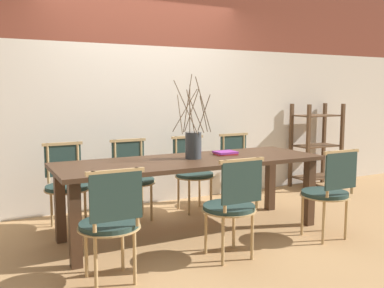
{
  "coord_description": "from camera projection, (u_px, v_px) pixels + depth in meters",
  "views": [
    {
      "loc": [
        -1.88,
        -3.68,
        1.41
      ],
      "look_at": [
        0.0,
        0.0,
        0.89
      ],
      "focal_mm": 40.0,
      "sensor_mm": 36.0,
      "label": 1
    }
  ],
  "objects": [
    {
      "name": "chair_near_center",
      "position": [
        329.0,
        190.0,
        4.04
      ],
      "size": [
        0.46,
        0.46,
        0.87
      ],
      "color": "#233833",
      "rests_on": "ground_plane"
    },
    {
      "name": "chair_far_left",
      "position": [
        133.0,
        176.0,
        4.71
      ],
      "size": [
        0.46,
        0.46,
        0.87
      ],
      "rotation": [
        0.0,
        0.0,
        3.14
      ],
      "color": "#233833",
      "rests_on": "ground_plane"
    },
    {
      "name": "book_stack",
      "position": [
        225.0,
        153.0,
        4.48
      ],
      "size": [
        0.24,
        0.2,
        0.03
      ],
      "color": "maroon",
      "rests_on": "dining_table"
    },
    {
      "name": "vase_centerpiece",
      "position": [
        193.0,
        144.0,
        4.2
      ],
      "size": [
        0.36,
        0.36,
        0.83
      ],
      "color": "#33383D",
      "rests_on": "dining_table"
    },
    {
      "name": "shelving_rack",
      "position": [
        316.0,
        146.0,
        6.26
      ],
      "size": [
        0.69,
        0.4,
        1.22
      ],
      "color": "#513823",
      "rests_on": "ground_plane"
    },
    {
      "name": "chair_near_leftend",
      "position": [
        111.0,
        220.0,
        3.09
      ],
      "size": [
        0.46,
        0.46,
        0.87
      ],
      "color": "#233833",
      "rests_on": "ground_plane"
    },
    {
      "name": "wall_rear",
      "position": [
        144.0,
        75.0,
        5.22
      ],
      "size": [
        12.0,
        0.06,
        3.2
      ],
      "color": "beige",
      "rests_on": "ground_plane"
    },
    {
      "name": "ground_plane",
      "position": [
        192.0,
        233.0,
        4.27
      ],
      "size": [
        16.0,
        16.0,
        0.0
      ],
      "primitive_type": "plane",
      "color": "#A87F51"
    },
    {
      "name": "chair_far_leftend",
      "position": [
        66.0,
        182.0,
        4.38
      ],
      "size": [
        0.46,
        0.46,
        0.87
      ],
      "rotation": [
        0.0,
        0.0,
        3.14
      ],
      "color": "#233833",
      "rests_on": "ground_plane"
    },
    {
      "name": "dining_table",
      "position": [
        192.0,
        169.0,
        4.19
      ],
      "size": [
        2.63,
        0.87,
        0.74
      ],
      "color": "#422B1C",
      "rests_on": "ground_plane"
    },
    {
      "name": "chair_far_center",
      "position": [
        193.0,
        170.0,
        5.04
      ],
      "size": [
        0.46,
        0.46,
        0.87
      ],
      "rotation": [
        0.0,
        0.0,
        3.14
      ],
      "color": "#233833",
      "rests_on": "ground_plane"
    },
    {
      "name": "chair_far_right",
      "position": [
        239.0,
        166.0,
        5.34
      ],
      "size": [
        0.46,
        0.46,
        0.87
      ],
      "rotation": [
        0.0,
        0.0,
        3.14
      ],
      "color": "#233833",
      "rests_on": "ground_plane"
    },
    {
      "name": "chair_near_left",
      "position": [
        232.0,
        203.0,
        3.55
      ],
      "size": [
        0.46,
        0.46,
        0.87
      ],
      "color": "#233833",
      "rests_on": "ground_plane"
    }
  ]
}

